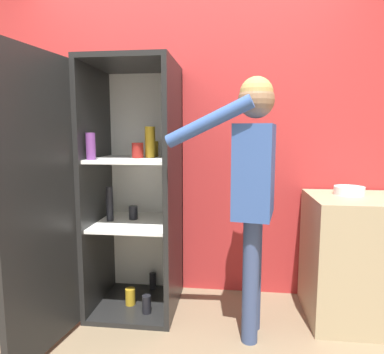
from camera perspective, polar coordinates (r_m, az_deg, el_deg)
wall_back at (r=2.80m, az=-0.44°, el=6.54°), size 7.00×0.06×2.55m
refrigerator at (r=2.49m, az=-12.00°, el=-2.33°), size 0.76×1.25×1.81m
person at (r=2.15m, az=10.15°, el=0.50°), size 0.68×0.52×1.65m
counter at (r=2.72m, az=25.83°, el=-12.16°), size 0.67×0.61×0.88m
bowl at (r=2.67m, az=24.71°, el=-2.06°), size 0.21×0.21×0.06m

